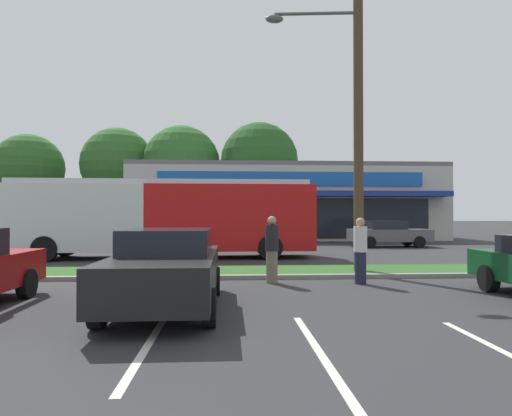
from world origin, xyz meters
TOP-DOWN VIEW (x-y plane):
  - grass_median at (0.00, 14.00)m, footprint 56.00×2.20m
  - curb_lip at (0.00, 12.78)m, footprint 56.00×0.24m
  - parking_stripe_1 at (-0.11, 7.05)m, footprint 0.12×4.80m
  - parking_stripe_2 at (2.23, 5.60)m, footprint 0.12×4.80m
  - storefront_building at (5.26, 35.64)m, footprint 22.44×12.62m
  - tree_far_left at (-19.30, 46.80)m, footprint 6.94×6.94m
  - tree_left at (-10.34, 46.49)m, footprint 7.41×7.41m
  - tree_mid_left at (-3.75, 45.37)m, footprint 7.70×7.70m
  - tree_mid at (4.05, 44.74)m, footprint 7.75×7.75m
  - utility_pole at (4.90, 13.73)m, footprint 3.06×2.40m
  - city_bus at (-1.73, 19.11)m, footprint 12.60×2.89m
  - car_0 at (10.01, 24.88)m, footprint 4.43×1.91m
  - car_1 at (-0.18, 8.92)m, footprint 1.99×4.66m
  - car_3 at (0.83, 25.20)m, footprint 4.31×1.89m
  - pedestrian_near_bench at (4.48, 11.73)m, footprint 0.35×0.35m
  - pedestrian_by_pole at (2.17, 12.04)m, footprint 0.36×0.36m

SIDE VIEW (x-z plane):
  - parking_stripe_1 at x=-0.11m, z-range 0.00..0.01m
  - parking_stripe_2 at x=2.23m, z-range 0.00..0.01m
  - grass_median at x=0.00m, z-range 0.00..0.12m
  - curb_lip at x=0.00m, z-range 0.00..0.12m
  - car_3 at x=0.83m, z-range 0.02..1.49m
  - car_0 at x=10.01m, z-range 0.02..1.51m
  - car_1 at x=-0.18m, z-range 0.02..1.57m
  - pedestrian_near_bench at x=4.48m, z-range 0.00..1.75m
  - pedestrian_by_pole at x=2.17m, z-range 0.00..1.79m
  - city_bus at x=-1.73m, z-range 0.14..3.39m
  - storefront_building at x=5.26m, z-range 0.00..5.47m
  - utility_pole at x=4.90m, z-range 0.36..11.62m
  - tree_far_left at x=-19.30m, z-range 1.51..11.49m
  - tree_mid_left at x=-3.75m, z-range 1.51..12.25m
  - tree_left at x=-10.34m, z-range 1.61..12.27m
  - tree_mid at x=4.05m, z-range 1.63..12.64m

